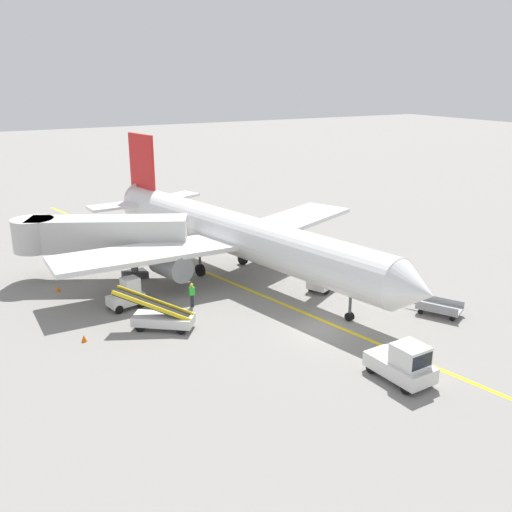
# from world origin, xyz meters

# --- Properties ---
(ground_plane) EXTENTS (300.00, 300.00, 0.00)m
(ground_plane) POSITION_xyz_m (0.00, 0.00, 0.00)
(ground_plane) COLOR gray
(taxi_line_yellow) EXTENTS (16.75, 78.35, 0.01)m
(taxi_line_yellow) POSITION_xyz_m (0.04, 5.00, 0.00)
(taxi_line_yellow) COLOR yellow
(taxi_line_yellow) RESTS_ON ground
(airliner) EXTENTS (28.00, 35.10, 10.10)m
(airliner) POSITION_xyz_m (-0.07, 11.95, 3.42)
(airliner) COLOR white
(airliner) RESTS_ON ground
(jet_bridge) EXTENTS (12.63, 8.02, 4.85)m
(jet_bridge) POSITION_xyz_m (-10.00, 16.48, 3.54)
(jet_bridge) COLOR beige
(jet_bridge) RESTS_ON ground
(pushback_tug) EXTENTS (2.10, 3.70, 2.20)m
(pushback_tug) POSITION_xyz_m (0.00, -7.32, 0.99)
(pushback_tug) COLOR silver
(pushback_tug) RESTS_ON ground
(baggage_tug_near_wing) EXTENTS (2.60, 1.73, 2.10)m
(baggage_tug_near_wing) POSITION_xyz_m (-9.52, 9.35, 0.93)
(baggage_tug_near_wing) COLOR silver
(baggage_tug_near_wing) RESTS_ON ground
(belt_loader_forward_hold) EXTENTS (5.05, 3.28, 2.59)m
(belt_loader_forward_hold) POSITION_xyz_m (4.64, 5.83, 0.78)
(belt_loader_forward_hold) COLOR silver
(belt_loader_forward_hold) RESTS_ON ground
(belt_loader_aft_hold) EXTENTS (4.73, 4.04, 2.59)m
(belt_loader_aft_hold) POSITION_xyz_m (-8.70, 4.97, 0.78)
(belt_loader_aft_hold) COLOR silver
(belt_loader_aft_hold) RESTS_ON ground
(baggage_cart_loaded) EXTENTS (2.67, 3.71, 0.94)m
(baggage_cart_loaded) POSITION_xyz_m (8.25, -1.95, 0.47)
(baggage_cart_loaded) COLOR #A5A5A8
(baggage_cart_loaded) RESTS_ON ground
(ground_crew_marshaller) EXTENTS (0.36, 0.24, 1.70)m
(ground_crew_marshaller) POSITION_xyz_m (-5.60, 7.36, 0.91)
(ground_crew_marshaller) COLOR #26262D
(ground_crew_marshaller) RESTS_ON ground
(safety_cone_nose_left) EXTENTS (0.36, 0.36, 0.44)m
(safety_cone_nose_left) POSITION_xyz_m (10.12, 4.93, 0.22)
(safety_cone_nose_left) COLOR orange
(safety_cone_nose_left) RESTS_ON ground
(safety_cone_nose_right) EXTENTS (0.36, 0.36, 0.44)m
(safety_cone_nose_right) POSITION_xyz_m (-13.45, 5.47, 0.22)
(safety_cone_nose_right) COLOR orange
(safety_cone_nose_right) RESTS_ON ground
(safety_cone_wingtip_left) EXTENTS (0.36, 0.36, 0.44)m
(safety_cone_wingtip_left) POSITION_xyz_m (-13.13, 14.87, 0.22)
(safety_cone_wingtip_left) COLOR orange
(safety_cone_wingtip_left) RESTS_ON ground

